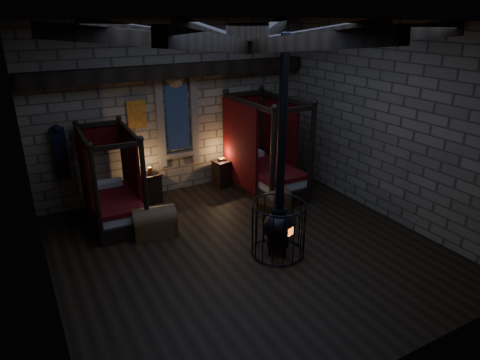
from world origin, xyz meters
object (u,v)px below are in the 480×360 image
trunk_left (155,222)px  stove (278,224)px  bed_left (114,200)px  trunk_right (274,202)px  bed_right (264,169)px

trunk_left → stove: stove is taller
bed_left → trunk_left: size_ratio=2.18×
trunk_right → stove: stove is taller
bed_right → trunk_left: bed_right is taller
trunk_right → stove: (-0.92, -1.54, 0.38)m
trunk_left → stove: (1.83, -1.85, 0.35)m
bed_left → trunk_right: bearing=-20.2°
trunk_right → trunk_left: bearing=149.4°
bed_right → trunk_left: (-3.23, -0.93, -0.31)m
bed_left → stove: 3.76m
trunk_left → trunk_right: trunk_left is taller
bed_left → bed_right: bed_right is taller
trunk_left → stove: size_ratio=0.23×
bed_right → trunk_left: 3.37m
trunk_right → stove: 1.84m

